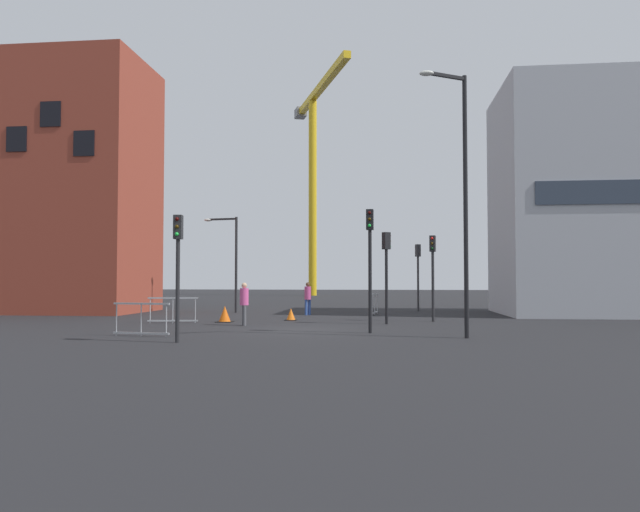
% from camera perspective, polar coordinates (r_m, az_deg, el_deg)
% --- Properties ---
extents(ground, '(160.00, 160.00, 0.00)m').
position_cam_1_polar(ground, '(21.77, -2.25, -7.07)').
color(ground, black).
extents(brick_building, '(9.07, 6.27, 13.97)m').
position_cam_1_polar(brick_building, '(36.51, -23.17, 6.06)').
color(brick_building, brown).
rests_on(brick_building, ground).
extents(office_block, '(11.25, 7.54, 11.85)m').
position_cam_1_polar(office_block, '(34.49, 26.05, 4.81)').
color(office_block, '#A8AAB2').
rests_on(office_block, ground).
extents(construction_crane, '(8.13, 19.77, 22.79)m').
position_cam_1_polar(construction_crane, '(67.15, -0.58, 9.56)').
color(construction_crane, gold).
rests_on(construction_crane, ground).
extents(streetlamp_tall, '(1.52, 0.91, 8.29)m').
position_cam_1_polar(streetlamp_tall, '(19.33, 13.31, 6.62)').
color(streetlamp_tall, black).
rests_on(streetlamp_tall, ground).
extents(streetlamp_short, '(1.98, 0.49, 5.26)m').
position_cam_1_polar(streetlamp_short, '(33.18, -8.51, 0.25)').
color(streetlamp_short, '#232326').
rests_on(streetlamp_short, ground).
extents(traffic_light_verge, '(0.38, 0.36, 3.76)m').
position_cam_1_polar(traffic_light_verge, '(24.60, 6.37, -0.57)').
color(traffic_light_verge, black).
rests_on(traffic_light_verge, ground).
extents(traffic_light_far, '(0.26, 0.38, 4.23)m').
position_cam_1_polar(traffic_light_far, '(20.49, 4.80, 0.54)').
color(traffic_light_far, black).
rests_on(traffic_light_far, ground).
extents(traffic_light_median, '(0.27, 0.38, 3.71)m').
position_cam_1_polar(traffic_light_median, '(17.86, -13.43, -0.02)').
color(traffic_light_median, '#232326').
rests_on(traffic_light_median, ground).
extents(traffic_light_crosswalk, '(0.30, 0.39, 3.73)m').
position_cam_1_polar(traffic_light_crosswalk, '(26.32, 10.72, -0.70)').
color(traffic_light_crosswalk, '#232326').
rests_on(traffic_light_crosswalk, ground).
extents(traffic_light_island, '(0.33, 0.39, 3.83)m').
position_cam_1_polar(traffic_light_island, '(34.66, 9.34, -0.96)').
color(traffic_light_island, '#2D2D30').
rests_on(traffic_light_island, ground).
extents(pedestrian_walking, '(0.34, 0.34, 1.70)m').
position_cam_1_polar(pedestrian_walking, '(23.91, -7.26, -4.25)').
color(pedestrian_walking, '#4C4C51').
rests_on(pedestrian_walking, ground).
extents(pedestrian_waiting, '(0.34, 0.34, 1.67)m').
position_cam_1_polar(pedestrian_waiting, '(30.53, -1.17, -3.85)').
color(pedestrian_waiting, '#33519E').
rests_on(pedestrian_waiting, ground).
extents(safety_barrier_right_run, '(0.33, 1.84, 1.08)m').
position_cam_1_polar(safety_barrier_right_run, '(31.09, 5.26, -4.57)').
color(safety_barrier_right_run, '#9EA0A5').
rests_on(safety_barrier_right_run, ground).
extents(safety_barrier_left_run, '(1.98, 0.33, 1.08)m').
position_cam_1_polar(safety_barrier_left_run, '(20.15, -16.72, -5.77)').
color(safety_barrier_left_run, '#9EA0A5').
rests_on(safety_barrier_left_run, ground).
extents(safety_barrier_rear, '(2.07, 0.36, 1.08)m').
position_cam_1_polar(safety_barrier_rear, '(25.77, -13.89, -5.00)').
color(safety_barrier_rear, '#9EA0A5').
rests_on(safety_barrier_rear, ground).
extents(traffic_cone_striped, '(0.53, 0.53, 0.54)m').
position_cam_1_polar(traffic_cone_striped, '(26.70, -2.80, -5.64)').
color(traffic_cone_striped, black).
rests_on(traffic_cone_striped, ground).
extents(traffic_cone_on_verge, '(0.68, 0.68, 0.69)m').
position_cam_1_polar(traffic_cone_on_verge, '(25.94, -9.09, -5.55)').
color(traffic_cone_on_verge, black).
rests_on(traffic_cone_on_verge, ground).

